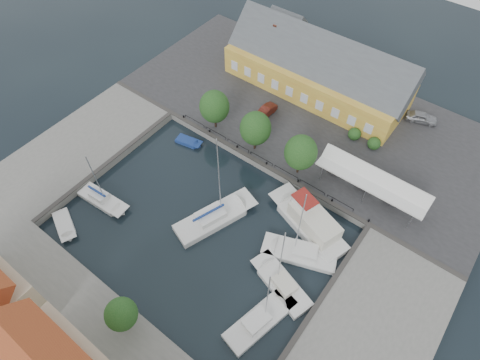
# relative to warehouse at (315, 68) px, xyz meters

# --- Properties ---
(ground) EXTENTS (140.00, 140.00, 0.00)m
(ground) POSITION_rel_warehouse_xyz_m (2.60, -28.36, -4.43)
(ground) COLOR black
(ground) RESTS_ON ground
(north_quay) EXTENTS (56.00, 26.00, 1.00)m
(north_quay) POSITION_rel_warehouse_xyz_m (2.60, -5.36, -3.93)
(north_quay) COLOR #2D2D30
(north_quay) RESTS_ON ground
(west_quay) EXTENTS (12.00, 24.00, 1.00)m
(west_quay) POSITION_rel_warehouse_xyz_m (-19.40, -30.36, -3.93)
(west_quay) COLOR slate
(west_quay) RESTS_ON ground
(east_quay) EXTENTS (12.00, 24.00, 1.00)m
(east_quay) POSITION_rel_warehouse_xyz_m (24.60, -30.36, -3.93)
(east_quay) COLOR slate
(east_quay) RESTS_ON ground
(south_bank) EXTENTS (56.00, 14.00, 1.00)m
(south_bank) POSITION_rel_warehouse_xyz_m (2.60, -49.36, -3.93)
(south_bank) COLOR slate
(south_bank) RESTS_ON ground
(quay_edge_fittings) EXTENTS (56.00, 24.72, 0.40)m
(quay_edge_fittings) POSITION_rel_warehouse_xyz_m (2.62, -23.61, -3.37)
(quay_edge_fittings) COLOR #383533
(quay_edge_fittings) RESTS_ON north_quay
(warehouse) EXTENTS (28.56, 14.00, 9.55)m
(warehouse) POSITION_rel_warehouse_xyz_m (0.00, 0.00, 0.00)
(warehouse) COLOR gold
(warehouse) RESTS_ON north_quay
(tent_canopy) EXTENTS (14.00, 4.00, 2.83)m
(tent_canopy) POSITION_rel_warehouse_xyz_m (16.60, -13.86, -0.74)
(tent_canopy) COLOR white
(tent_canopy) RESTS_ON north_quay
(quay_trees) EXTENTS (18.20, 4.20, 6.30)m
(quay_trees) POSITION_rel_warehouse_xyz_m (0.60, -16.36, 0.45)
(quay_trees) COLOR black
(quay_trees) RESTS_ON north_quay
(car_silver) EXTENTS (4.90, 3.22, 1.55)m
(car_silver) POSITION_rel_warehouse_xyz_m (16.87, 2.79, -2.65)
(car_silver) COLOR #9D9FA5
(car_silver) RESTS_ON north_quay
(car_red) EXTENTS (1.75, 4.37, 1.41)m
(car_red) POSITION_rel_warehouse_xyz_m (-2.07, -10.07, -2.72)
(car_red) COLOR #5F1E15
(car_red) RESTS_ON north_quay
(center_sailboat) EXTENTS (6.51, 11.03, 14.45)m
(center_sailboat) POSITION_rel_warehouse_xyz_m (3.12, -28.37, -4.07)
(center_sailboat) COLOR silver
(center_sailboat) RESTS_ON ground
(trawler) EXTENTS (12.03, 7.02, 5.00)m
(trawler) POSITION_rel_warehouse_xyz_m (13.04, -22.14, -3.41)
(trawler) COLOR silver
(trawler) RESTS_ON ground
(east_boat_a) EXTENTS (9.11, 5.74, 12.32)m
(east_boat_a) POSITION_rel_warehouse_xyz_m (14.28, -25.96, -4.17)
(east_boat_a) COLOR silver
(east_boat_a) RESTS_ON ground
(east_boat_b) EXTENTS (8.42, 4.96, 11.09)m
(east_boat_b) POSITION_rel_warehouse_xyz_m (14.62, -30.51, -4.17)
(east_boat_b) COLOR silver
(east_boat_b) RESTS_ON ground
(east_boat_c) EXTENTS (4.46, 8.77, 10.84)m
(east_boat_c) POSITION_rel_warehouse_xyz_m (14.90, -35.33, -4.17)
(east_boat_c) COLOR silver
(east_boat_c) RESTS_ON ground
(west_boat_d) EXTENTS (7.43, 2.70, 9.92)m
(west_boat_d) POSITION_rel_warehouse_xyz_m (-9.97, -34.87, -4.16)
(west_boat_d) COLOR silver
(west_boat_d) RESTS_ON ground
(launch_sw) EXTENTS (5.22, 3.62, 0.98)m
(launch_sw) POSITION_rel_warehouse_xyz_m (-10.90, -40.15, -4.34)
(launch_sw) COLOR silver
(launch_sw) RESTS_ON ground
(launch_nw) EXTENTS (4.07, 2.25, 0.88)m
(launch_nw) POSITION_rel_warehouse_xyz_m (-8.13, -20.49, -4.34)
(launch_nw) COLOR navy
(launch_nw) RESTS_ON ground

